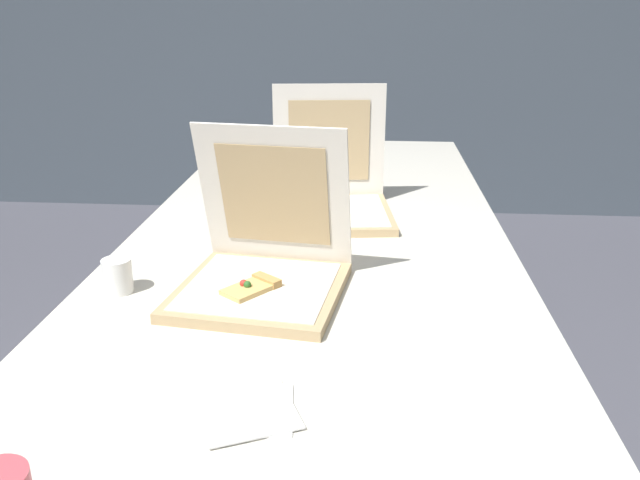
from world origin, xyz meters
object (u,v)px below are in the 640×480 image
(table, at_px, (318,251))
(cup_white_far, at_px, (249,184))
(pizza_box_middle, at_px, (331,197))
(napkin_pile, at_px, (248,410))
(pizza_box_front, at_px, (263,269))
(cup_white_near_left, at_px, (117,276))

(table, height_order, cup_white_far, cup_white_far)
(table, height_order, pizza_box_middle, pizza_box_middle)
(table, distance_m, napkin_pile, 0.78)
(pizza_box_middle, bearing_deg, table, -103.45)
(pizza_box_front, bearing_deg, table, 83.37)
(cup_white_near_left, relative_size, napkin_pile, 0.40)
(pizza_box_front, xyz_separation_m, cup_white_near_left, (-0.31, -0.03, -0.01))
(cup_white_far, bearing_deg, table, -56.02)
(cup_white_far, bearing_deg, cup_white_near_left, -101.36)
(pizza_box_front, distance_m, cup_white_near_left, 0.31)
(pizza_box_front, bearing_deg, napkin_pile, -76.15)
(cup_white_near_left, height_order, napkin_pile, cup_white_near_left)
(cup_white_far, bearing_deg, pizza_box_middle, -32.62)
(pizza_box_front, xyz_separation_m, cup_white_far, (-0.16, 0.71, -0.01))
(table, bearing_deg, napkin_pile, -93.25)
(cup_white_near_left, bearing_deg, cup_white_far, 78.64)
(pizza_box_middle, distance_m, cup_white_far, 0.32)
(pizza_box_middle, height_order, cup_white_near_left, pizza_box_middle)
(napkin_pile, bearing_deg, cup_white_near_left, 131.15)
(table, relative_size, pizza_box_front, 6.54)
(pizza_box_front, relative_size, napkin_pile, 2.06)
(pizza_box_front, relative_size, cup_white_near_left, 5.12)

